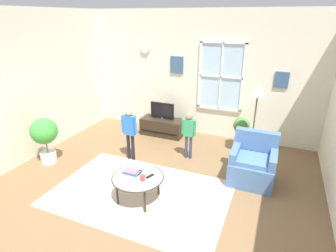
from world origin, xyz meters
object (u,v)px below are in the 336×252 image
object	(u,v)px
armchair	(253,164)
book_stack	(132,172)
floor_lamp	(257,98)
cup	(143,178)
potted_plant_by_window	(241,131)
remote_near_books	(150,176)
person_green_shirt	(189,130)
person_blue_shirt	(130,128)
potted_plant_corner	(45,135)
remote_near_cup	(139,173)
coffee_table	(138,178)
tv_stand	(162,127)
television	(162,111)

from	to	relation	value
armchair	book_stack	distance (m)	2.14
armchair	floor_lamp	bearing A→B (deg)	99.01
cup	potted_plant_by_window	bearing A→B (deg)	67.39
remote_near_books	person_green_shirt	size ratio (longest dim) A/B	0.14
armchair	cup	distance (m)	2.01
remote_near_books	person_green_shirt	world-z (taller)	person_green_shirt
person_blue_shirt	book_stack	bearing A→B (deg)	-58.89
book_stack	potted_plant_by_window	xyz separation A→B (m)	(1.34, 2.48, -0.04)
book_stack	person_green_shirt	distance (m)	1.64
potted_plant_corner	remote_near_cup	bearing A→B (deg)	-6.80
remote_near_books	armchair	bearing A→B (deg)	40.19
remote_near_books	potted_plant_corner	world-z (taller)	potted_plant_corner
book_stack	armchair	bearing A→B (deg)	35.18
cup	remote_near_books	bearing A→B (deg)	67.35
coffee_table	armchair	bearing A→B (deg)	38.57
potted_plant_by_window	potted_plant_corner	bearing A→B (deg)	-147.88
remote_near_cup	potted_plant_corner	bearing A→B (deg)	173.20
tv_stand	potted_plant_by_window	bearing A→B (deg)	0.26
coffee_table	potted_plant_corner	size ratio (longest dim) A/B	0.88
cup	remote_near_books	xyz separation A→B (m)	(0.06, 0.13, -0.04)
remote_near_cup	potted_plant_by_window	size ratio (longest dim) A/B	0.20
armchair	cup	size ratio (longest dim) A/B	9.03
tv_stand	person_green_shirt	bearing A→B (deg)	-42.41
cup	floor_lamp	xyz separation A→B (m)	(1.37, 2.12, 0.85)
potted_plant_by_window	television	bearing A→B (deg)	-179.66
book_stack	potted_plant_by_window	size ratio (longest dim) A/B	0.37
coffee_table	tv_stand	bearing A→B (deg)	105.45
tv_stand	potted_plant_by_window	distance (m)	1.91
coffee_table	television	bearing A→B (deg)	105.47
remote_near_cup	floor_lamp	world-z (taller)	floor_lamp
television	potted_plant_by_window	bearing A→B (deg)	0.34
coffee_table	book_stack	xyz separation A→B (m)	(-0.14, 0.05, 0.05)
tv_stand	potted_plant_by_window	world-z (taller)	potted_plant_by_window
armchair	potted_plant_corner	xyz separation A→B (m)	(-3.87, -0.92, 0.28)
book_stack	remote_near_cup	world-z (taller)	book_stack
remote_near_books	potted_plant_corner	distance (m)	2.46
cup	potted_plant_corner	bearing A→B (deg)	170.01
book_stack	remote_near_cup	distance (m)	0.13
television	person_blue_shirt	xyz separation A→B (m)	(-0.09, -1.40, 0.06)
remote_near_cup	tv_stand	bearing A→B (deg)	105.52
potted_plant_by_window	potted_plant_corner	world-z (taller)	potted_plant_corner
book_stack	person_blue_shirt	distance (m)	1.27
book_stack	potted_plant_corner	size ratio (longest dim) A/B	0.28
armchair	potted_plant_by_window	xyz separation A→B (m)	(-0.41, 1.25, 0.09)
television	potted_plant_corner	xyz separation A→B (m)	(-1.56, -2.16, -0.02)
person_blue_shirt	potted_plant_by_window	bearing A→B (deg)	35.41
remote_near_books	potted_plant_by_window	xyz separation A→B (m)	(1.02, 2.46, -0.02)
person_green_shirt	person_blue_shirt	xyz separation A→B (m)	(-1.08, -0.50, 0.07)
coffee_table	remote_near_books	xyz separation A→B (m)	(0.18, 0.07, 0.03)
remote_near_cup	person_green_shirt	bearing A→B (deg)	78.43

